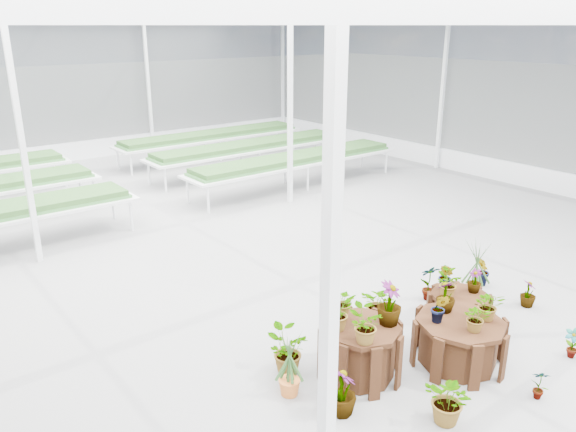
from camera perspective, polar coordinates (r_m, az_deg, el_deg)
ground_plane at (r=9.41m, az=1.03°, el=-7.69°), size 24.00×24.00×0.00m
greenhouse_shell at (r=8.64m, az=1.11°, el=5.78°), size 18.00×24.00×4.50m
steel_frame at (r=8.64m, az=1.11°, el=5.78°), size 18.00×24.00×4.50m
nursery_benches at (r=15.19m, az=-16.42°, el=3.64°), size 16.00×7.00×0.84m
plinth_tall at (r=7.24m, az=7.31°, el=-13.45°), size 1.36×1.36×0.70m
plinth_mid at (r=7.76m, az=16.94°, el=-12.16°), size 1.37×1.37×0.62m
plinth_low at (r=8.89m, az=16.98°, el=-8.80°), size 0.91×0.91×0.41m
nursery_plants at (r=7.71m, az=11.55°, el=-10.20°), size 4.78×2.87×1.26m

